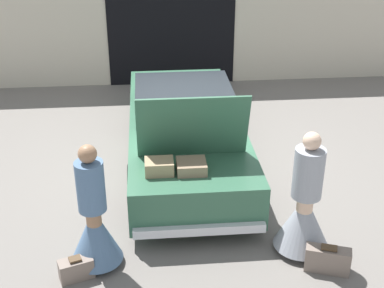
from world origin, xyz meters
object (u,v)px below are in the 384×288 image
Objects in this scene: car at (185,130)px; suitcase_beside_left_person at (76,269)px; person_right at (304,211)px; suitcase_beside_right_person at (328,260)px; person_left at (94,224)px.

car is 10.76× the size of suitcase_beside_left_person.
person_right reaches higher than suitcase_beside_right_person.
car is at bearing 26.16° from person_right.
suitcase_beside_left_person is (-1.51, -2.79, -0.43)m from car.
person_left reaches higher than suitcase_beside_left_person.
person_right is (2.55, 0.04, 0.01)m from person_left.
car reaches higher than person_right.
suitcase_beside_right_person is at bearing -2.61° from suitcase_beside_left_person.
car reaches higher than suitcase_beside_right_person.
car is at bearing 61.68° from suitcase_beside_left_person.
car is 3.31m from suitcase_beside_right_person.
person_left is 3.73× the size of suitcase_beside_left_person.
car is at bearing 116.85° from suitcase_beside_right_person.
person_left is 2.82m from suitcase_beside_right_person.
person_right is 2.84m from suitcase_beside_left_person.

